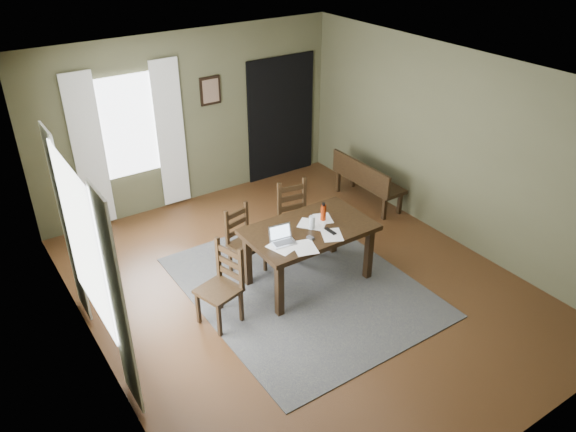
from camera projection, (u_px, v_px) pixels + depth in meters
ground at (301, 287)px, 7.20m from camera, size 5.00×6.00×0.01m
room_shell at (303, 157)px, 6.30m from camera, size 5.02×6.02×2.71m
rug at (301, 286)px, 7.19m from camera, size 2.60×3.20×0.01m
dining_table at (309, 234)px, 6.96m from camera, size 1.58×0.95×0.79m
chair_end at (222, 286)px, 6.39m from camera, size 0.53×0.53×0.99m
chair_back_left at (244, 241)px, 7.29m from camera, size 0.48×0.48×0.91m
chair_back_right at (296, 219)px, 7.71m from camera, size 0.50×0.51×1.01m
bench at (366, 178)px, 8.94m from camera, size 0.43×1.33×0.75m
laptop at (282, 238)px, 6.61m from camera, size 0.31×0.26×0.19m
computer_mouse at (310, 238)px, 6.68m from camera, size 0.06×0.09×0.03m
tv_remote at (330, 231)px, 6.82m from camera, size 0.06×0.18×0.02m
drinking_glass at (312, 223)px, 6.86m from camera, size 0.10×0.10×0.17m
water_bottle at (323, 212)px, 7.02m from camera, size 0.07×0.07×0.24m
paper_a at (282, 247)px, 6.53m from camera, size 0.32×0.37×0.00m
paper_b at (332, 235)px, 6.76m from camera, size 0.35×0.38×0.00m
paper_c at (312, 224)px, 6.98m from camera, size 0.40×0.41×0.00m
paper_d at (323, 219)px, 7.11m from camera, size 0.29×0.33×0.00m
paper_e at (305, 247)px, 6.52m from camera, size 0.34×0.39×0.00m
window_left at (82, 241)px, 5.42m from camera, size 0.01×1.30×1.70m
window_back at (128, 127)px, 8.13m from camera, size 1.00×0.01×1.50m
curtain_left_near at (118, 305)px, 4.97m from camera, size 0.03×0.48×2.30m
curtain_left_far at (67, 227)px, 6.15m from camera, size 0.03×0.48×2.30m
curtain_back_left at (89, 153)px, 7.93m from camera, size 0.44×0.03×2.30m
curtain_back_right at (171, 135)px, 8.53m from camera, size 0.44×0.03×2.30m
framed_picture at (210, 91)px, 8.64m from camera, size 0.34×0.03×0.44m
doorway_back at (281, 118)px, 9.61m from camera, size 1.30×0.03×2.10m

